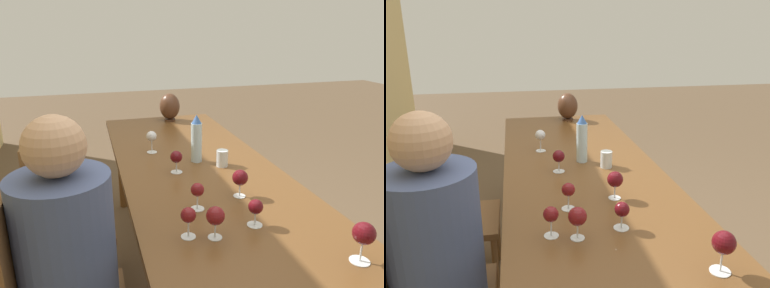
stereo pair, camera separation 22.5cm
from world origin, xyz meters
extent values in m
plane|color=brown|center=(0.00, 0.00, 0.00)|extent=(14.00, 14.00, 0.00)
cube|color=brown|center=(0.00, 0.00, 0.75)|extent=(2.62, 0.89, 0.04)
cylinder|color=brown|center=(1.21, -0.34, 0.37)|extent=(0.07, 0.07, 0.73)
cylinder|color=brown|center=(1.21, 0.34, 0.37)|extent=(0.07, 0.07, 0.73)
cylinder|color=silver|center=(0.17, -0.02, 0.89)|extent=(0.07, 0.07, 0.24)
cone|color=#33599E|center=(0.17, -0.02, 1.03)|extent=(0.06, 0.06, 0.05)
cylinder|color=silver|center=(0.05, -0.14, 0.82)|extent=(0.07, 0.07, 0.10)
cylinder|color=#4C2D1E|center=(1.17, -0.08, 0.78)|extent=(0.09, 0.09, 0.01)
ellipsoid|color=#4C2D1E|center=(1.17, -0.08, 0.89)|extent=(0.17, 0.17, 0.22)
cylinder|color=silver|center=(-0.35, -0.08, 0.77)|extent=(0.06, 0.06, 0.00)
cylinder|color=silver|center=(-0.35, -0.08, 0.80)|extent=(0.01, 0.01, 0.06)
sphere|color=#510C14|center=(-0.35, -0.08, 0.87)|extent=(0.08, 0.08, 0.08)
cylinder|color=silver|center=(-0.94, -0.29, 0.77)|extent=(0.07, 0.07, 0.00)
cylinder|color=silver|center=(-0.94, -0.29, 0.81)|extent=(0.01, 0.01, 0.08)
sphere|color=#510C14|center=(-0.94, -0.29, 0.88)|extent=(0.08, 0.08, 0.08)
cylinder|color=silver|center=(-0.41, 0.15, 0.77)|extent=(0.06, 0.06, 0.00)
cylinder|color=silver|center=(-0.41, 0.15, 0.81)|extent=(0.01, 0.01, 0.07)
sphere|color=maroon|center=(-0.41, 0.15, 0.87)|extent=(0.06, 0.06, 0.06)
cylinder|color=silver|center=(-0.61, -0.04, 0.77)|extent=(0.06, 0.06, 0.00)
cylinder|color=silver|center=(-0.61, -0.04, 0.80)|extent=(0.01, 0.01, 0.06)
sphere|color=#510C14|center=(-0.61, -0.04, 0.86)|extent=(0.06, 0.06, 0.06)
cylinder|color=silver|center=(-0.62, 0.25, 0.77)|extent=(0.06, 0.06, 0.00)
cylinder|color=silver|center=(-0.62, 0.25, 0.81)|extent=(0.01, 0.01, 0.07)
sphere|color=maroon|center=(-0.62, 0.25, 0.87)|extent=(0.06, 0.06, 0.06)
cylinder|color=silver|center=(0.40, 0.21, 0.77)|extent=(0.06, 0.06, 0.00)
cylinder|color=silver|center=(0.40, 0.21, 0.81)|extent=(0.01, 0.01, 0.08)
sphere|color=silver|center=(0.40, 0.21, 0.88)|extent=(0.07, 0.07, 0.07)
cylinder|color=silver|center=(0.03, 0.14, 0.77)|extent=(0.07, 0.07, 0.00)
cylinder|color=silver|center=(0.03, 0.14, 0.80)|extent=(0.01, 0.01, 0.06)
sphere|color=#510C14|center=(0.03, 0.14, 0.86)|extent=(0.07, 0.07, 0.07)
cylinder|color=silver|center=(-0.66, 0.15, 0.77)|extent=(0.06, 0.06, 0.00)
cylinder|color=silver|center=(-0.66, 0.15, 0.80)|extent=(0.01, 0.01, 0.06)
sphere|color=maroon|center=(-0.66, 0.15, 0.87)|extent=(0.07, 0.07, 0.07)
cube|color=brown|center=(-0.51, 0.91, 0.71)|extent=(0.40, 0.03, 0.54)
cube|color=brown|center=(0.19, 0.71, 0.42)|extent=(0.44, 0.44, 0.04)
cube|color=brown|center=(0.19, 0.91, 0.71)|extent=(0.40, 0.03, 0.54)
cylinder|color=brown|center=(0.00, 0.52, 0.20)|extent=(0.04, 0.04, 0.40)
cylinder|color=brown|center=(0.38, 0.52, 0.20)|extent=(0.04, 0.04, 0.40)
cylinder|color=brown|center=(0.00, 0.90, 0.20)|extent=(0.04, 0.04, 0.40)
cylinder|color=brown|center=(0.38, 0.90, 0.20)|extent=(0.04, 0.04, 0.40)
cylinder|color=#475684|center=(-0.51, 0.71, 0.74)|extent=(0.38, 0.38, 0.60)
sphere|color=tan|center=(-0.51, 0.71, 1.15)|extent=(0.23, 0.23, 0.23)
camera|label=1|loc=(-1.85, 0.59, 1.57)|focal=35.00mm
camera|label=2|loc=(-1.91, 0.37, 1.57)|focal=35.00mm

